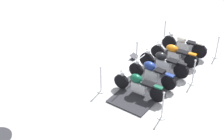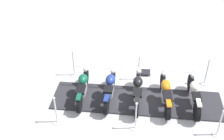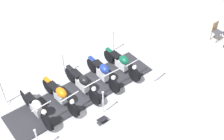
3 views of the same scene
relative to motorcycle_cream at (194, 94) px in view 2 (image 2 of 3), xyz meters
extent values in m
plane|color=#B2B2B7|center=(-1.40, -1.43, -0.51)|extent=(80.00, 80.00, 0.00)
cube|color=#28282D|center=(-1.40, -1.43, -0.49)|extent=(5.50, 5.48, 0.05)
cylinder|color=black|center=(-0.53, 0.50, -0.11)|extent=(0.59, 0.57, 0.70)
cylinder|color=black|center=(0.57, -0.54, -0.11)|extent=(0.59, 0.57, 0.70)
cube|color=silver|center=(0.02, -0.02, -0.08)|extent=(0.58, 0.56, 0.38)
ellipsoid|color=silver|center=(-0.09, 0.08, 0.25)|extent=(0.53, 0.53, 0.31)
cube|color=black|center=(0.29, -0.27, 0.20)|extent=(0.53, 0.53, 0.08)
cube|color=silver|center=(0.57, -0.54, 0.27)|extent=(0.38, 0.37, 0.06)
cylinder|color=silver|center=(-0.46, 0.44, 0.19)|extent=(0.30, 0.28, 0.59)
cylinder|color=silver|center=(-0.39, 0.37, 0.54)|extent=(0.53, 0.56, 0.04)
sphere|color=silver|center=(-0.47, 0.44, 0.34)|extent=(0.18, 0.18, 0.18)
cylinder|color=black|center=(-1.30, -0.19, -0.15)|extent=(0.56, 0.51, 0.62)
cylinder|color=black|center=(-0.08, -1.26, -0.15)|extent=(0.56, 0.51, 0.62)
cube|color=silver|center=(-0.69, -0.72, -0.11)|extent=(0.56, 0.53, 0.36)
ellipsoid|color=#D16B0F|center=(-0.79, -0.64, 0.21)|extent=(0.62, 0.60, 0.33)
cube|color=black|center=(-0.41, -0.97, 0.16)|extent=(0.60, 0.57, 0.08)
cube|color=#D16B0F|center=(-0.08, -1.26, 0.19)|extent=(0.36, 0.35, 0.06)
cylinder|color=silver|center=(-1.26, -0.23, 0.12)|extent=(0.22, 0.21, 0.54)
cylinder|color=silver|center=(-1.21, -0.27, 0.44)|extent=(0.53, 0.60, 0.04)
sphere|color=silver|center=(-1.29, -0.20, 0.24)|extent=(0.18, 0.18, 0.18)
cylinder|color=black|center=(-1.98, -0.86, -0.13)|extent=(0.56, 0.55, 0.65)
cylinder|color=black|center=(-0.82, -2.00, -0.13)|extent=(0.56, 0.55, 0.65)
cube|color=silver|center=(-1.40, -1.43, -0.08)|extent=(0.62, 0.61, 0.40)
ellipsoid|color=black|center=(-1.51, -1.32, 0.27)|extent=(0.60, 0.60, 0.35)
cube|color=black|center=(-1.12, -1.70, 0.21)|extent=(0.56, 0.55, 0.08)
cube|color=black|center=(-0.82, -2.00, 0.23)|extent=(0.37, 0.36, 0.06)
cylinder|color=silver|center=(-1.94, -0.90, 0.15)|extent=(0.23, 0.23, 0.56)
cylinder|color=silver|center=(-1.89, -0.95, 0.48)|extent=(0.53, 0.54, 0.04)
sphere|color=silver|center=(-1.96, -0.88, 0.28)|extent=(0.18, 0.18, 0.18)
cylinder|color=black|center=(-2.64, -1.57, -0.15)|extent=(0.52, 0.55, 0.63)
cylinder|color=black|center=(-1.58, -2.70, -0.15)|extent=(0.52, 0.55, 0.63)
cube|color=silver|center=(-2.11, -2.14, -0.07)|extent=(0.56, 0.58, 0.42)
ellipsoid|color=navy|center=(-2.21, -2.03, 0.28)|extent=(0.61, 0.61, 0.35)
cube|color=black|center=(-1.88, -2.39, 0.23)|extent=(0.50, 0.51, 0.08)
cube|color=navy|center=(-1.58, -2.70, 0.20)|extent=(0.35, 0.36, 0.06)
cylinder|color=silver|center=(-2.59, -1.62, 0.12)|extent=(0.24, 0.25, 0.54)
cylinder|color=silver|center=(-2.54, -1.67, 0.45)|extent=(0.58, 0.54, 0.04)
sphere|color=silver|center=(-2.61, -1.60, 0.25)|extent=(0.18, 0.18, 0.18)
cylinder|color=black|center=(-3.40, -2.30, -0.15)|extent=(0.53, 0.51, 0.61)
cylinder|color=black|center=(-2.24, -3.39, -0.15)|extent=(0.53, 0.51, 0.61)
cube|color=silver|center=(-2.82, -2.84, -0.11)|extent=(0.59, 0.57, 0.37)
ellipsoid|color=#0F5138|center=(-2.93, -2.74, 0.22)|extent=(0.60, 0.59, 0.34)
cube|color=black|center=(-2.54, -3.10, 0.17)|extent=(0.57, 0.56, 0.08)
cube|color=#0F5138|center=(-2.24, -3.39, 0.18)|extent=(0.35, 0.34, 0.06)
cylinder|color=silver|center=(-3.36, -2.34, 0.11)|extent=(0.23, 0.22, 0.52)
cylinder|color=silver|center=(-3.31, -2.38, 0.42)|extent=(0.55, 0.59, 0.04)
sphere|color=silver|center=(-3.38, -2.32, 0.22)|extent=(0.18, 0.18, 0.18)
cylinder|color=silver|center=(-4.23, -2.33, -0.50)|extent=(0.33, 0.33, 0.03)
cylinder|color=silver|center=(-4.23, -2.33, 0.03)|extent=(0.05, 0.05, 1.04)
sphere|color=silver|center=(-4.23, -2.33, 0.59)|extent=(0.09, 0.09, 0.09)
cylinder|color=silver|center=(-0.44, -2.39, -0.50)|extent=(0.34, 0.34, 0.03)
cylinder|color=silver|center=(-0.44, -2.39, 0.02)|extent=(0.05, 0.05, 1.02)
sphere|color=silver|center=(-0.44, -2.39, 0.56)|extent=(0.09, 0.09, 0.09)
cylinder|color=silver|center=(-2.31, -4.25, -0.50)|extent=(0.34, 0.34, 0.03)
cylinder|color=silver|center=(-2.31, -4.25, 0.01)|extent=(0.05, 0.05, 1.00)
sphere|color=silver|center=(-2.31, -4.25, 0.55)|extent=(0.09, 0.09, 0.09)
cylinder|color=silver|center=(1.43, -0.53, -0.50)|extent=(0.28, 0.28, 0.03)
cylinder|color=silver|center=(1.43, -0.53, 0.00)|extent=(0.05, 0.05, 0.97)
sphere|color=silver|center=(1.43, -0.53, 0.52)|extent=(0.09, 0.09, 0.09)
cylinder|color=silver|center=(-2.36, -0.47, -0.50)|extent=(0.33, 0.33, 0.03)
cylinder|color=silver|center=(-2.36, -0.47, 0.02)|extent=(0.05, 0.05, 1.02)
sphere|color=silver|center=(-2.36, -0.47, 0.56)|extent=(0.09, 0.09, 0.09)
cylinder|color=silver|center=(-0.49, 1.39, -0.50)|extent=(0.31, 0.31, 0.03)
cylinder|color=silver|center=(-0.49, 1.39, 0.03)|extent=(0.05, 0.05, 1.04)
sphere|color=silver|center=(-0.49, 1.39, 0.59)|extent=(0.09, 0.09, 0.09)
cube|color=#333338|center=(-2.38, -0.03, -0.50)|extent=(0.43, 0.42, 0.02)
cube|color=black|center=(-2.38, -0.03, -0.36)|extent=(0.45, 0.45, 0.11)
camera|label=1|loc=(-5.54, -12.79, 7.12)|focal=52.34mm
camera|label=2|loc=(4.35, -7.24, 6.67)|focal=46.83mm
camera|label=3|loc=(-3.47, 6.70, 8.03)|focal=47.63mm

